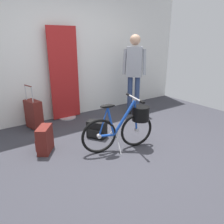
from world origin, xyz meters
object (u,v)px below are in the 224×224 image
floor_banner_stand (65,79)px  rolling_suitcase (34,114)px  handbag_on_floor (45,140)px  visitor_near_wall (134,70)px  backpack_on_floor (97,129)px  folding_bike_foreground (126,124)px

floor_banner_stand → rolling_suitcase: 0.93m
rolling_suitcase → handbag_on_floor: 1.00m
visitor_near_wall → rolling_suitcase: size_ratio=2.04×
floor_banner_stand → rolling_suitcase: (-0.73, -0.18, -0.55)m
floor_banner_stand → handbag_on_floor: floor_banner_stand is taller
visitor_near_wall → handbag_on_floor: (-2.25, -0.65, -0.78)m
floor_banner_stand → backpack_on_floor: size_ratio=5.08×
floor_banner_stand → handbag_on_floor: size_ratio=4.66×
visitor_near_wall → handbag_on_floor: visitor_near_wall is taller
rolling_suitcase → handbag_on_floor: bearing=-97.8°
backpack_on_floor → visitor_near_wall: bearing=25.8°
visitor_near_wall → handbag_on_floor: bearing=-163.9°
folding_bike_foreground → visitor_near_wall: (1.19, 1.24, 0.59)m
folding_bike_foreground → backpack_on_floor: (-0.17, 0.58, -0.24)m
rolling_suitcase → handbag_on_floor: (-0.14, -0.99, -0.09)m
floor_banner_stand → backpack_on_floor: floor_banner_stand is taller
backpack_on_floor → folding_bike_foreground: bearing=-73.3°
floor_banner_stand → visitor_near_wall: (1.39, -0.52, 0.14)m
folding_bike_foreground → handbag_on_floor: size_ratio=2.82×
floor_banner_stand → folding_bike_foreground: size_ratio=1.65×
visitor_near_wall → rolling_suitcase: (-2.12, 0.34, -0.69)m
handbag_on_floor → visitor_near_wall: bearing=16.1°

